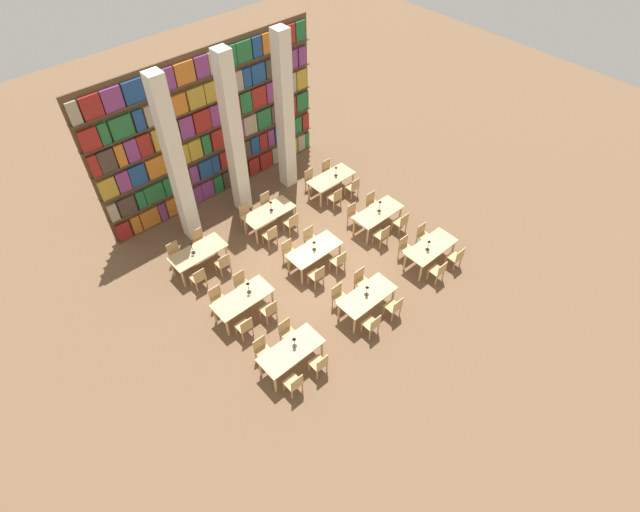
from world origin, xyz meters
The scene contains 59 objects.
ground_plane centered at (0.00, 0.00, 0.00)m, with size 40.00×40.00×0.00m, color brown.
bookshelf_bank centered at (0.00, 5.44, 2.69)m, with size 8.84×0.35×5.50m.
pillar_left centered at (-2.18, 4.06, 3.00)m, with size 0.49×0.49×6.00m.
pillar_center centered at (0.00, 4.06, 3.00)m, with size 0.49×0.49×6.00m.
pillar_right centered at (2.18, 4.06, 3.00)m, with size 0.49×0.49×6.00m.
reading_table_0 centered at (-2.96, -2.38, 0.67)m, with size 1.82×0.82×0.77m.
chair_0 centered at (-3.43, -3.08, 0.47)m, with size 0.42×0.40×0.87m.
chair_1 centered at (-3.43, -1.69, 0.47)m, with size 0.42×0.40×0.87m.
chair_2 centered at (-2.55, -3.08, 0.47)m, with size 0.42×0.40×0.87m.
chair_3 centered at (-2.55, -1.69, 0.47)m, with size 0.42×0.40×0.87m.
desk_lamp_0 centered at (-2.81, -2.36, 1.03)m, with size 0.14×0.14×0.40m.
reading_table_1 centered at (-0.07, -2.42, 0.67)m, with size 1.82×0.82×0.77m.
chair_4 centered at (-0.54, -3.12, 0.47)m, with size 0.42×0.40×0.87m.
chair_5 centered at (-0.54, -1.73, 0.47)m, with size 0.42×0.40×0.87m.
chair_6 centered at (0.41, -3.12, 0.47)m, with size 0.42×0.40×0.87m.
chair_7 centered at (0.41, -1.73, 0.47)m, with size 0.42×0.40×0.87m.
desk_lamp_1 centered at (-0.07, -2.39, 1.04)m, with size 0.14×0.14×0.40m.
reading_table_2 centered at (2.93, -2.38, 0.67)m, with size 1.82×0.82×0.77m.
chair_8 centered at (2.52, -3.08, 0.47)m, with size 0.42×0.40×0.87m.
chair_9 centered at (2.52, -1.69, 0.47)m, with size 0.42×0.40×0.87m.
chair_10 centered at (3.43, -3.08, 0.47)m, with size 0.42×0.40×0.87m.
chair_11 centered at (3.43, -1.69, 0.47)m, with size 0.42×0.40×0.87m.
desk_lamp_2 centered at (2.72, -2.39, 1.05)m, with size 0.14×0.14×0.42m.
reading_table_3 centered at (-2.88, -0.03, 0.67)m, with size 1.82×0.82×0.77m.
chair_12 centered at (-3.34, -0.73, 0.47)m, with size 0.42×0.40×0.87m.
chair_13 centered at (-3.34, 0.66, 0.47)m, with size 0.42×0.40×0.87m.
chair_14 centered at (-2.45, -0.73, 0.47)m, with size 0.42×0.40×0.87m.
chair_15 centered at (-2.45, 0.66, 0.47)m, with size 0.42×0.40×0.87m.
desk_lamp_3 centered at (-2.61, 0.00, 1.07)m, with size 0.14×0.14×0.46m.
reading_table_4 centered at (0.02, 0.05, 0.67)m, with size 1.82×0.82×0.77m.
chair_16 centered at (-0.48, -0.65, 0.47)m, with size 0.42×0.40×0.87m.
chair_17 centered at (-0.48, 0.74, 0.47)m, with size 0.42×0.40×0.87m.
chair_18 centered at (0.45, -0.65, 0.47)m, with size 0.42×0.40×0.87m.
chair_19 centered at (0.45, 0.74, 0.47)m, with size 0.42×0.40×0.87m.
desk_lamp_4 centered at (0.00, 0.04, 1.03)m, with size 0.14×0.14×0.39m.
reading_table_5 centered at (2.87, -0.07, 0.67)m, with size 1.82×0.82×0.77m.
chair_20 centered at (2.38, -0.76, 0.47)m, with size 0.42×0.40×0.87m.
chair_21 centered at (2.38, 0.63, 0.47)m, with size 0.42×0.40×0.87m.
chair_22 centered at (3.34, -0.76, 0.47)m, with size 0.42×0.40×0.87m.
chair_23 centered at (3.34, 0.63, 0.47)m, with size 0.42×0.40×0.87m.
desk_lamp_5 centered at (2.92, -0.06, 1.08)m, with size 0.14×0.14×0.47m.
reading_table_6 centered at (-2.85, 2.46, 0.67)m, with size 1.82×0.82×0.77m.
chair_24 centered at (-3.33, 1.77, 0.47)m, with size 0.42×0.40×0.87m.
chair_25 centered at (-3.33, 3.16, 0.47)m, with size 0.42×0.40×0.87m.
chair_26 centered at (-2.40, 1.77, 0.47)m, with size 0.42×0.40×0.87m.
chair_27 centered at (-2.40, 3.16, 0.47)m, with size 0.42×0.40×0.87m.
desk_lamp_6 centered at (-2.98, 2.51, 1.08)m, with size 0.14×0.14×0.47m.
reading_table_7 centered at (0.04, 2.47, 0.67)m, with size 1.82×0.82×0.77m.
chair_28 centered at (-0.46, 1.77, 0.47)m, with size 0.42×0.40×0.87m.
chair_29 centered at (-0.46, 3.16, 0.47)m, with size 0.42×0.40×0.87m.
chair_30 centered at (0.47, 1.77, 0.47)m, with size 0.42×0.40×0.87m.
chair_31 centered at (0.47, 3.16, 0.47)m, with size 0.42×0.40×0.87m.
desk_lamp_7 centered at (0.14, 2.46, 1.05)m, with size 0.14×0.14×0.43m.
reading_table_8 centered at (2.97, 2.45, 0.67)m, with size 1.82×0.82×0.77m.
chair_32 centered at (2.55, 1.76, 0.47)m, with size 0.42×0.40×0.87m.
chair_33 centered at (2.55, 3.15, 0.47)m, with size 0.42×0.40×0.87m.
chair_34 centered at (3.45, 1.76, 0.47)m, with size 0.42×0.40×0.87m.
chair_35 centered at (3.45, 3.15, 0.47)m, with size 0.42×0.40×0.87m.
desk_lamp_8 centered at (3.16, 2.41, 1.05)m, with size 0.14×0.14×0.43m.
Camera 1 is at (-7.30, -8.42, 12.31)m, focal length 28.00 mm.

